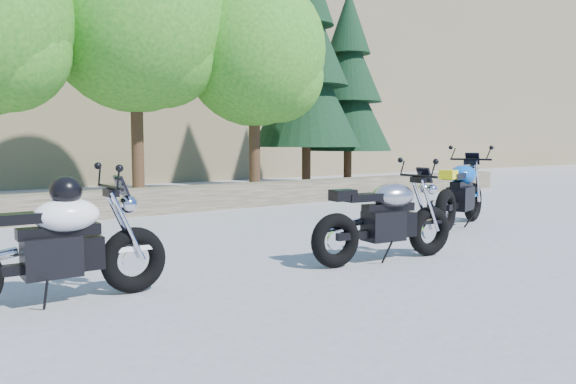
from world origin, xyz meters
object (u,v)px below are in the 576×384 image
(silver_bike, at_px, (386,220))
(backpack, at_px, (436,214))
(white_bike, at_px, (52,242))
(blue_bike, at_px, (461,194))

(silver_bike, bearing_deg, backpack, 35.49)
(silver_bike, bearing_deg, white_bike, -179.53)
(white_bike, height_order, backpack, white_bike)
(blue_bike, distance_m, backpack, 0.51)
(white_bike, bearing_deg, backpack, 10.81)
(silver_bike, xyz_separation_m, blue_bike, (2.99, 1.17, 0.05))
(blue_bike, bearing_deg, silver_bike, -178.86)
(backpack, bearing_deg, white_bike, 167.91)
(silver_bike, xyz_separation_m, backpack, (2.75, 1.46, -0.29))
(silver_bike, height_order, white_bike, white_bike)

